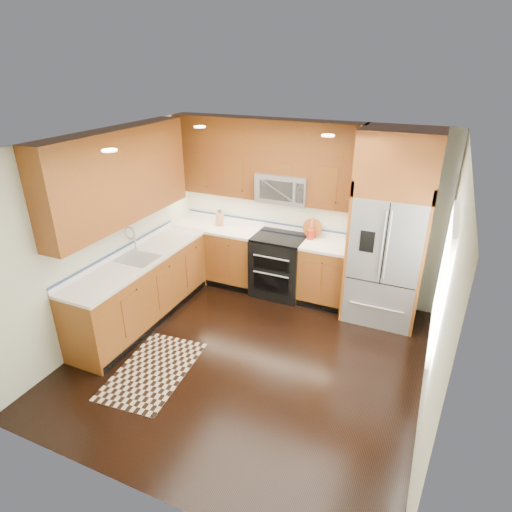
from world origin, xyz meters
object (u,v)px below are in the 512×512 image
at_px(utensil_crock, 311,232).
at_px(knife_block, 220,219).
at_px(rug, 153,370).
at_px(range, 279,265).
at_px(refrigerator, 390,230).

bearing_deg(utensil_crock, knife_block, -179.41).
bearing_deg(knife_block, rug, -81.18).
relative_size(rug, utensil_crock, 4.27).
distance_m(range, knife_block, 1.20).
xyz_separation_m(range, utensil_crock, (0.44, 0.11, 0.58)).
bearing_deg(refrigerator, range, 178.60).
height_order(range, refrigerator, refrigerator).
bearing_deg(utensil_crock, range, -166.17).
xyz_separation_m(rug, utensil_crock, (1.12, 2.45, 1.04)).
distance_m(range, refrigerator, 1.76).
distance_m(rug, utensil_crock, 2.89).
distance_m(rug, knife_block, 2.67).
xyz_separation_m(refrigerator, rug, (-2.23, -2.30, -1.30)).
height_order(refrigerator, rug, refrigerator).
bearing_deg(rug, refrigerator, 40.65).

